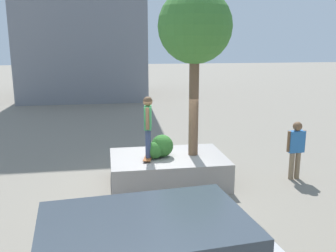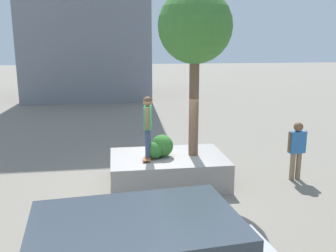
{
  "view_description": "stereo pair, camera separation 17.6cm",
  "coord_description": "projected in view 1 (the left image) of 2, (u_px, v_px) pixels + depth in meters",
  "views": [
    {
      "loc": [
        1.38,
        10.11,
        4.1
      ],
      "look_at": [
        -0.33,
        -0.17,
        1.73
      ],
      "focal_mm": 39.88,
      "sensor_mm": 36.0,
      "label": 1
    },
    {
      "loc": [
        1.2,
        10.14,
        4.1
      ],
      "look_at": [
        -0.33,
        -0.17,
        1.73
      ],
      "focal_mm": 39.88,
      "sensor_mm": 36.0,
      "label": 2
    }
  ],
  "objects": [
    {
      "name": "planter_ledge",
      "position": [
        168.0,
        169.0,
        10.98
      ],
      "size": [
        3.33,
        2.23,
        0.83
      ],
      "primitive_type": "cube",
      "color": "gray",
      "rests_on": "ground"
    },
    {
      "name": "skateboarder",
      "position": [
        148.0,
        122.0,
        10.37
      ],
      "size": [
        0.27,
        0.58,
        1.72
      ],
      "color": "navy",
      "rests_on": "skateboard"
    },
    {
      "name": "boxwood_shrub",
      "position": [
        162.0,
        146.0,
        10.77
      ],
      "size": [
        0.65,
        0.65,
        0.65
      ],
      "primitive_type": "sphere",
      "color": "#2D6628",
      "rests_on": "planter_ledge"
    },
    {
      "name": "skateboard",
      "position": [
        148.0,
        157.0,
        10.6
      ],
      "size": [
        0.4,
        0.83,
        0.07
      ],
      "color": "brown",
      "rests_on": "planter_ledge"
    },
    {
      "name": "ground_plane",
      "position": [
        158.0,
        186.0,
        10.85
      ],
      "size": [
        120.0,
        120.0,
        0.0
      ],
      "primitive_type": "plane",
      "color": "gray"
    },
    {
      "name": "passerby_with_bag",
      "position": [
        296.0,
        146.0,
        11.18
      ],
      "size": [
        0.6,
        0.28,
        1.78
      ],
      "color": "#847056",
      "rests_on": "ground"
    },
    {
      "name": "hedge_clump",
      "position": [
        155.0,
        150.0,
        10.61
      ],
      "size": [
        0.49,
        0.49,
        0.49
      ],
      "primitive_type": "sphere",
      "color": "#2D6628",
      "rests_on": "planter_ledge"
    },
    {
      "name": "plaza_tree",
      "position": [
        195.0,
        28.0,
        10.24
      ],
      "size": [
        2.07,
        2.07,
        4.71
      ],
      "color": "brown",
      "rests_on": "planter_ledge"
    }
  ]
}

